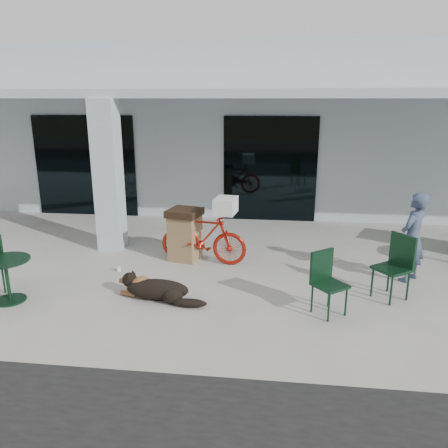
# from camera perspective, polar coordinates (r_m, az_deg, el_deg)

# --- Properties ---
(ground) EXTENTS (80.00, 80.00, 0.00)m
(ground) POSITION_cam_1_polar(r_m,az_deg,el_deg) (7.31, -9.47, -9.37)
(ground) COLOR #B3B0A9
(ground) RESTS_ON ground
(building) EXTENTS (22.00, 7.00, 4.50)m
(building) POSITION_cam_1_polar(r_m,az_deg,el_deg) (14.98, -0.71, 12.73)
(building) COLOR silver
(building) RESTS_ON ground
(storefront_glass_left) EXTENTS (2.80, 0.06, 2.70)m
(storefront_glass_left) POSITION_cam_1_polar(r_m,az_deg,el_deg) (12.55, -17.66, 7.22)
(storefront_glass_left) COLOR black
(storefront_glass_left) RESTS_ON ground
(storefront_glass_right) EXTENTS (2.40, 0.06, 2.70)m
(storefront_glass_right) POSITION_cam_1_polar(r_m,az_deg,el_deg) (11.44, 6.01, 7.10)
(storefront_glass_right) COLOR black
(storefront_glass_right) RESTS_ON ground
(column) EXTENTS (0.50, 0.50, 3.12)m
(column) POSITION_cam_1_polar(r_m,az_deg,el_deg) (9.42, -14.88, 6.02)
(column) COLOR silver
(column) RESTS_ON ground
(overhang) EXTENTS (22.00, 2.80, 0.18)m
(overhang) POSITION_cam_1_polar(r_m,az_deg,el_deg) (10.12, -4.50, 16.55)
(overhang) COLOR silver
(overhang) RESTS_ON column
(bicycle) EXTENTS (1.76, 0.70, 1.03)m
(bicycle) POSITION_cam_1_polar(r_m,az_deg,el_deg) (8.48, -2.74, -1.80)
(bicycle) COLOR #A61A0D
(bicycle) RESTS_ON ground
(laundry_basket) EXTENTS (0.44, 0.56, 0.30)m
(laundry_basket) POSITION_cam_1_polar(r_m,az_deg,el_deg) (8.19, 0.22, 2.41)
(laundry_basket) COLOR white
(laundry_basket) RESTS_ON bicycle
(dog) EXTENTS (1.22, 0.66, 0.39)m
(dog) POSITION_cam_1_polar(r_m,az_deg,el_deg) (7.13, -8.65, -8.29)
(dog) COLOR black
(dog) RESTS_ON ground
(cup_near_dog) EXTENTS (0.09, 0.09, 0.09)m
(cup_near_dog) POSITION_cam_1_polar(r_m,az_deg,el_deg) (8.44, -13.60, -5.73)
(cup_near_dog) COLOR white
(cup_near_dog) RESTS_ON ground
(cafe_table_near) EXTENTS (0.92, 0.92, 0.71)m
(cafe_table_near) POSITION_cam_1_polar(r_m,az_deg,el_deg) (7.74, -26.42, -6.61)
(cafe_table_near) COLOR #12341F
(cafe_table_near) RESTS_ON ground
(cafe_chair_far_a) EXTENTS (0.63, 0.64, 0.96)m
(cafe_chair_far_a) POSITION_cam_1_polar(r_m,az_deg,el_deg) (6.68, 13.67, -7.66)
(cafe_chair_far_a) COLOR #12341F
(cafe_chair_far_a) RESTS_ON ground
(cafe_chair_far_b) EXTENTS (0.70, 0.69, 1.05)m
(cafe_chair_far_b) POSITION_cam_1_polar(r_m,az_deg,el_deg) (7.46, 21.05, -5.37)
(cafe_chair_far_b) COLOR #12341F
(cafe_chair_far_b) RESTS_ON ground
(person) EXTENTS (0.67, 0.68, 1.59)m
(person) POSITION_cam_1_polar(r_m,az_deg,el_deg) (8.25, 23.42, -1.64)
(person) COLOR #3B4964
(person) RESTS_ON ground
(trash_receptacle) EXTENTS (0.73, 0.73, 1.03)m
(trash_receptacle) POSITION_cam_1_polar(r_m,az_deg,el_deg) (8.71, -5.11, -1.36)
(trash_receptacle) COLOR #8E6E4A
(trash_receptacle) RESTS_ON ground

